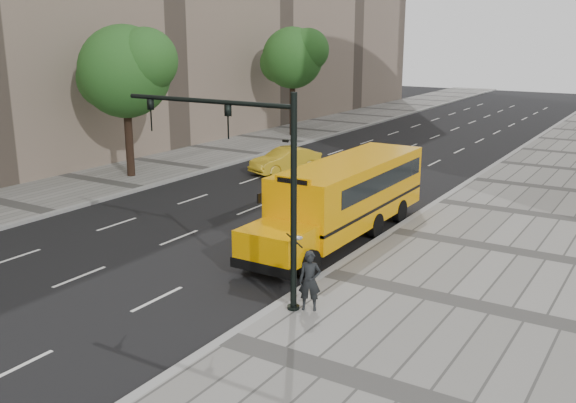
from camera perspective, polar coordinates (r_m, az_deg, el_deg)
The scene contains 12 objects.
ground at distance 29.20m, azimuth -1.68°, elevation -0.97°, with size 140.00×140.00×0.00m, color black.
sidewalk_museum at distance 24.93m, azimuth 22.05°, elevation -4.71°, with size 12.00×140.00×0.15m, color gray.
sidewalk_far at distance 36.27m, azimuth -16.32°, elevation 1.69°, with size 6.00×140.00×0.15m, color gray.
curb_museum at distance 26.47m, azimuth 9.22°, elevation -2.67°, with size 0.30×140.00×0.15m, color gray.
curb_far at distance 34.13m, azimuth -12.94°, elevation 1.11°, with size 0.30×140.00×0.15m, color gray.
tree_b at distance 36.25m, azimuth -14.21°, elevation 11.20°, with size 5.61×4.99×8.38m.
tree_c at distance 49.84m, azimuth 0.49°, elevation 12.69°, with size 5.20×4.62×8.36m.
school_bus at distance 25.60m, azimuth 5.28°, elevation 0.79°, with size 2.96×11.56×3.19m.
taxi_near at distance 28.29m, azimuth 2.10°, elevation 0.06°, with size 1.75×4.35×1.48m, color gold.
taxi_far at distance 37.43m, azimuth -0.22°, elevation 3.69°, with size 1.52×4.35×1.43m, color gold.
pedestrian at distance 18.54m, azimuth 1.95°, elevation -7.06°, with size 0.65×0.42×1.77m, color black.
traffic_signal at distance 18.42m, azimuth -3.23°, elevation 2.72°, with size 6.18×0.36×6.40m.
Camera 1 is at (15.58, -23.38, 7.95)m, focal length 40.00 mm.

